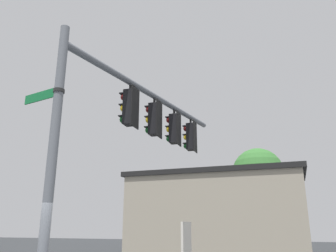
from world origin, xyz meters
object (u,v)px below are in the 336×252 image
object	(u,v)px
traffic_light_mid_inner	(154,119)
traffic_light_arm_end	(190,137)
traffic_light_mid_outer	(174,129)
traffic_light_nearest_pole	(129,108)
street_name_sign	(48,94)

from	to	relation	value
traffic_light_mid_inner	traffic_light_arm_end	bearing A→B (deg)	-13.34
traffic_light_mid_outer	traffic_light_arm_end	world-z (taller)	same
traffic_light_nearest_pole	street_name_sign	distance (m)	2.64
traffic_light_mid_inner	traffic_light_arm_end	world-z (taller)	same
traffic_light_mid_inner	street_name_sign	distance (m)	3.93
traffic_light_mid_inner	street_name_sign	xyz separation A→B (m)	(-3.71, 1.24, -0.41)
traffic_light_arm_end	street_name_sign	distance (m)	6.54
traffic_light_mid_outer	traffic_light_arm_end	size ratio (longest dim) A/B	1.00
traffic_light_mid_inner	street_name_sign	world-z (taller)	traffic_light_mid_inner
traffic_light_nearest_pole	traffic_light_mid_outer	bearing A→B (deg)	-13.34
traffic_light_mid_outer	traffic_light_mid_inner	bearing A→B (deg)	166.66
traffic_light_mid_outer	street_name_sign	bearing A→B (deg)	162.80
traffic_light_arm_end	street_name_sign	xyz separation A→B (m)	(-6.26, 1.85, -0.41)
traffic_light_mid_inner	traffic_light_arm_end	distance (m)	2.62
traffic_light_mid_outer	street_name_sign	xyz separation A→B (m)	(-4.98, 1.54, -0.41)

